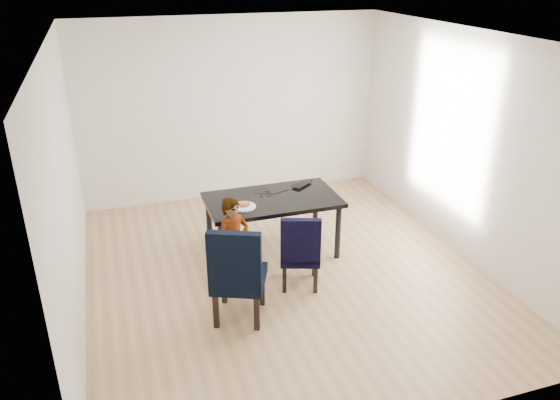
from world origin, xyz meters
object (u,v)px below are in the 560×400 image
object	(u,v)px
chair_left	(239,270)
chair_right	(300,249)
plate	(244,207)
dining_table	(272,226)
child	(234,245)
laptop	(299,184)

from	to	relation	value
chair_left	chair_right	bearing A→B (deg)	49.26
chair_right	plate	size ratio (longest dim) A/B	3.22
dining_table	chair_left	bearing A→B (deg)	-121.68
dining_table	chair_left	distance (m)	1.38
child	plate	world-z (taller)	child
chair_right	chair_left	bearing A→B (deg)	-135.20
plate	dining_table	bearing A→B (deg)	20.80
chair_left	plate	distance (m)	1.09
child	plate	distance (m)	0.60
laptop	plate	bearing A→B (deg)	-7.94
chair_left	child	size ratio (longest dim) A/B	0.98
chair_left	chair_right	world-z (taller)	chair_left
dining_table	child	world-z (taller)	child
child	laptop	size ratio (longest dim) A/B	3.48
child	dining_table	bearing A→B (deg)	20.78
chair_right	child	xyz separation A→B (m)	(-0.72, 0.13, 0.10)
child	laptop	xyz separation A→B (m)	(1.09, 0.95, 0.21)
chair_right	plate	bearing A→B (deg)	145.93
dining_table	laptop	size ratio (longest dim) A/B	5.07
child	laptop	bearing A→B (deg)	16.45
dining_table	child	size ratio (longest dim) A/B	1.46
child	chair_left	bearing A→B (deg)	-122.84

